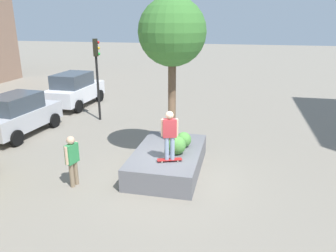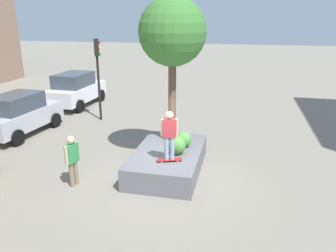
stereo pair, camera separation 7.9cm
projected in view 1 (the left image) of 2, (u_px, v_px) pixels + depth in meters
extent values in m
plane|color=gray|center=(168.00, 178.00, 11.15)|extent=(120.00, 120.00, 0.00)
cube|color=slate|center=(168.00, 160.00, 11.60)|extent=(3.77, 2.27, 0.75)
cylinder|color=brown|center=(172.00, 98.00, 11.84)|extent=(0.28, 0.28, 3.31)
sphere|color=#3D7A33|center=(172.00, 32.00, 11.12)|extent=(2.34, 2.34, 2.34)
sphere|color=#4C8C3D|center=(177.00, 145.00, 11.11)|extent=(0.62, 0.62, 0.62)
sphere|color=#4C8C3D|center=(184.00, 140.00, 11.74)|extent=(0.54, 0.54, 0.54)
cube|color=#A51E1E|center=(170.00, 159.00, 10.60)|extent=(0.47, 0.82, 0.02)
sphere|color=beige|center=(162.00, 162.00, 10.50)|extent=(0.06, 0.06, 0.06)
sphere|color=beige|center=(161.00, 160.00, 10.66)|extent=(0.06, 0.06, 0.06)
sphere|color=beige|center=(178.00, 161.00, 10.56)|extent=(0.06, 0.06, 0.06)
sphere|color=beige|center=(177.00, 159.00, 10.72)|extent=(0.06, 0.06, 0.06)
cylinder|color=#8C9EB7|center=(172.00, 148.00, 10.48)|extent=(0.14, 0.14, 0.76)
cylinder|color=#8C9EB7|center=(167.00, 148.00, 10.47)|extent=(0.14, 0.14, 0.76)
cube|color=#B23338|center=(170.00, 128.00, 10.26)|extent=(0.30, 0.47, 0.60)
cylinder|color=#D8AD8C|center=(177.00, 127.00, 10.27)|extent=(0.09, 0.09, 0.56)
cylinder|color=#D8AD8C|center=(162.00, 128.00, 10.24)|extent=(0.09, 0.09, 0.56)
sphere|color=#D8AD8C|center=(170.00, 115.00, 10.13)|extent=(0.25, 0.25, 0.25)
cube|color=#B7B7BC|center=(20.00, 118.00, 15.12)|extent=(4.22, 2.04, 0.82)
cube|color=#38424C|center=(14.00, 103.00, 14.69)|extent=(2.41, 1.69, 0.74)
cylinder|color=black|center=(25.00, 117.00, 16.68)|extent=(0.71, 0.26, 0.70)
cylinder|color=black|center=(54.00, 120.00, 16.20)|extent=(0.71, 0.26, 0.70)
cylinder|color=black|center=(16.00, 138.00, 13.82)|extent=(0.71, 0.26, 0.70)
cube|color=white|center=(75.00, 93.00, 20.02)|extent=(4.42, 1.97, 0.87)
cube|color=#38424C|center=(72.00, 80.00, 19.56)|extent=(2.49, 1.69, 0.79)
cylinder|color=black|center=(74.00, 94.00, 21.66)|extent=(0.75, 0.24, 0.74)
cylinder|color=black|center=(100.00, 96.00, 21.23)|extent=(0.75, 0.24, 0.74)
cylinder|color=black|center=(50.00, 104.00, 19.09)|extent=(0.75, 0.24, 0.74)
cylinder|color=black|center=(78.00, 106.00, 18.66)|extent=(0.75, 0.24, 0.74)
cylinder|color=black|center=(98.00, 89.00, 16.98)|extent=(0.12, 0.12, 3.33)
cube|color=black|center=(95.00, 47.00, 16.32)|extent=(0.36, 0.34, 0.85)
sphere|color=red|center=(98.00, 42.00, 16.28)|extent=(0.14, 0.14, 0.14)
sphere|color=gold|center=(98.00, 48.00, 16.37)|extent=(0.14, 0.14, 0.14)
sphere|color=green|center=(99.00, 54.00, 16.46)|extent=(0.14, 0.14, 0.14)
cylinder|color=#847056|center=(72.00, 175.00, 10.44)|extent=(0.15, 0.15, 0.80)
cylinder|color=#847056|center=(76.00, 173.00, 10.61)|extent=(0.15, 0.15, 0.80)
cube|color=#338C4C|center=(72.00, 154.00, 10.30)|extent=(0.48, 0.29, 0.63)
cylinder|color=#D8AD8C|center=(66.00, 156.00, 10.09)|extent=(0.10, 0.10, 0.59)
cylinder|color=#D8AD8C|center=(77.00, 150.00, 10.50)|extent=(0.10, 0.10, 0.59)
sphere|color=#D8AD8C|center=(70.00, 140.00, 10.16)|extent=(0.26, 0.26, 0.26)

